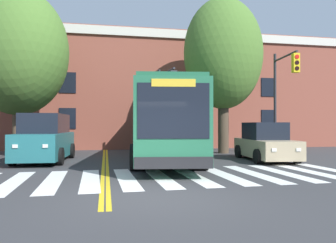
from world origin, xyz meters
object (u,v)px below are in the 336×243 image
Objects in this scene: city_bus at (165,122)px; traffic_light_overhead at (165,96)px; street_tree_curbside_large at (223,54)px; street_tree_curbside_small at (18,53)px; traffic_light_near_corner at (283,85)px; car_silver_behind_bus at (149,136)px; car_tan_far_lane at (265,143)px; car_teal_near_lane at (45,139)px.

traffic_light_overhead is (0.25, 1.22, 1.40)m from city_bus.
traffic_light_overhead is 5.14m from street_tree_curbside_large.
street_tree_curbside_large is at bearing 0.34° from street_tree_curbside_small.
traffic_light_near_corner reaches higher than city_bus.
traffic_light_overhead is at bearing -155.13° from street_tree_curbside_large.
car_tan_far_lane is at bearing -68.05° from car_silver_behind_bus.
car_tan_far_lane is at bearing -27.31° from traffic_light_overhead.
car_silver_behind_bus is 8.71m from traffic_light_overhead.
car_tan_far_lane is 6.67m from street_tree_curbside_large.
car_teal_near_lane is at bearing -123.25° from car_silver_behind_bus.
car_silver_behind_bus is (0.46, 9.57, -1.05)m from city_bus.
street_tree_curbside_large reaches higher than car_silver_behind_bus.
street_tree_curbside_small is at bearing 124.99° from car_teal_near_lane.
street_tree_curbside_large reaches higher than street_tree_curbside_small.
car_teal_near_lane is 6.34m from traffic_light_overhead.
city_bus is 5.69m from car_teal_near_lane.
car_teal_near_lane is 5.60m from street_tree_curbside_small.
car_silver_behind_bus is at bearing 56.75° from car_teal_near_lane.
traffic_light_near_corner is 14.74m from street_tree_curbside_small.
car_teal_near_lane is 13.02m from traffic_light_near_corner.
car_teal_near_lane is 1.09× the size of car_tan_far_lane.
car_silver_behind_bus is at bearing 39.68° from street_tree_curbside_small.
street_tree_curbside_large is (-0.59, 4.15, 5.19)m from car_tan_far_lane.
street_tree_curbside_small is at bearing 167.26° from traffic_light_overhead.
street_tree_curbside_small reaches higher than car_teal_near_lane.
city_bus is 6.63m from street_tree_curbside_large.
car_tan_far_lane is 0.49× the size of street_tree_curbside_large.
traffic_light_overhead is at bearing -12.74° from street_tree_curbside_small.
traffic_light_overhead is (-6.79, 0.06, -0.72)m from traffic_light_near_corner.
car_silver_behind_bus is at bearing 88.55° from traffic_light_overhead.
car_silver_behind_bus is at bearing 111.95° from car_tan_far_lane.
street_tree_curbside_large is at bearing 146.61° from traffic_light_near_corner.
street_tree_curbside_small is (-1.87, 2.68, 4.55)m from car_teal_near_lane.
car_tan_far_lane is at bearing -81.91° from street_tree_curbside_large.
street_tree_curbside_large is (3.72, -6.53, 5.21)m from car_silver_behind_bus.
street_tree_curbside_small reaches higher than traffic_light_overhead.
traffic_light_overhead is (-0.21, -8.36, 2.45)m from car_silver_behind_bus.
car_tan_far_lane is 0.94× the size of traffic_light_overhead.
street_tree_curbside_small is at bearing 161.59° from car_tan_far_lane.
car_silver_behind_bus is 11.40m from street_tree_curbside_small.
car_tan_far_lane is at bearing -13.17° from city_bus.
street_tree_curbside_large reaches higher than traffic_light_near_corner.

